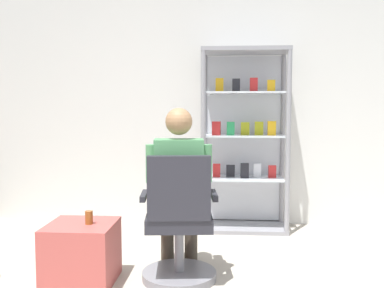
# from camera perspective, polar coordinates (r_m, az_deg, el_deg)

# --- Properties ---
(back_wall) EXTENTS (6.00, 0.10, 2.70)m
(back_wall) POSITION_cam_1_polar(r_m,az_deg,el_deg) (4.80, 2.06, 5.52)
(back_wall) COLOR silver
(back_wall) RESTS_ON ground
(display_cabinet_main) EXTENTS (0.90, 0.45, 1.90)m
(display_cabinet_main) POSITION_cam_1_polar(r_m,az_deg,el_deg) (4.58, 6.95, 0.68)
(display_cabinet_main) COLOR gray
(display_cabinet_main) RESTS_ON ground
(office_chair) EXTENTS (0.59, 0.56, 0.96)m
(office_chair) POSITION_cam_1_polar(r_m,az_deg,el_deg) (3.20, -1.73, -11.39)
(office_chair) COLOR slate
(office_chair) RESTS_ON ground
(seated_shopkeeper) EXTENTS (0.52, 0.59, 1.29)m
(seated_shopkeeper) POSITION_cam_1_polar(r_m,az_deg,el_deg) (3.29, -1.75, -5.27)
(seated_shopkeeper) COLOR #3F382D
(seated_shopkeeper) RESTS_ON ground
(storage_crate) EXTENTS (0.49, 0.47, 0.44)m
(storage_crate) POSITION_cam_1_polar(r_m,az_deg,el_deg) (3.35, -14.51, -13.89)
(storage_crate) COLOR #B24C47
(storage_crate) RESTS_ON ground
(tea_glass) EXTENTS (0.06, 0.06, 0.10)m
(tea_glass) POSITION_cam_1_polar(r_m,az_deg,el_deg) (3.25, -13.58, -9.51)
(tea_glass) COLOR brown
(tea_glass) RESTS_ON storage_crate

